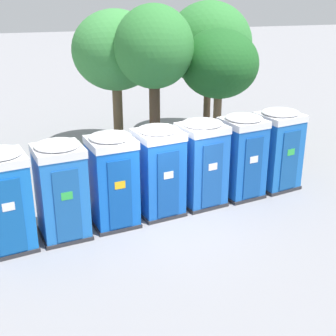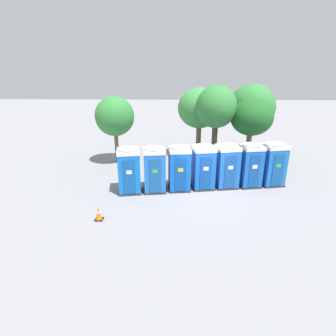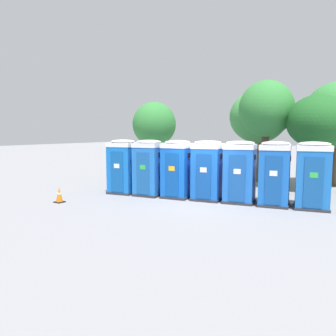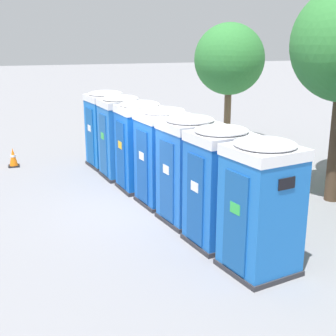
% 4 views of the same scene
% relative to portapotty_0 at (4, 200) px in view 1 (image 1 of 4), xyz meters
% --- Properties ---
extents(ground_plane, '(120.00, 120.00, 0.00)m').
position_rel_portapotty_0_xyz_m(ground_plane, '(4.12, 0.26, -1.28)').
color(ground_plane, gray).
extents(portapotty_0, '(1.41, 1.40, 2.54)m').
position_rel_portapotty_0_xyz_m(portapotty_0, '(0.00, 0.00, 0.00)').
color(portapotty_0, '#2D2D33').
rests_on(portapotty_0, ground).
extents(portapotty_1, '(1.35, 1.35, 2.54)m').
position_rel_portapotty_0_xyz_m(portapotty_1, '(1.35, 0.21, 0.00)').
color(portapotty_1, '#2D2D33').
rests_on(portapotty_1, ground).
extents(portapotty_2, '(1.32, 1.35, 2.54)m').
position_rel_portapotty_0_xyz_m(portapotty_2, '(2.69, 0.47, 0.00)').
color(portapotty_2, '#2D2D33').
rests_on(portapotty_2, ground).
extents(portapotty_3, '(1.38, 1.38, 2.54)m').
position_rel_portapotty_0_xyz_m(portapotty_3, '(4.03, 0.74, 0.00)').
color(portapotty_3, '#2D2D33').
rests_on(portapotty_3, ground).
extents(portapotty_4, '(1.43, 1.40, 2.54)m').
position_rel_portapotty_0_xyz_m(portapotty_4, '(5.38, 0.97, -0.00)').
color(portapotty_4, '#2D2D33').
rests_on(portapotty_4, ground).
extents(portapotty_5, '(1.35, 1.39, 2.54)m').
position_rel_portapotty_0_xyz_m(portapotty_5, '(6.74, 1.16, 0.00)').
color(portapotty_5, '#2D2D33').
rests_on(portapotty_5, ground).
extents(portapotty_6, '(1.46, 1.43, 2.54)m').
position_rel_portapotty_0_xyz_m(portapotty_6, '(8.08, 1.40, -0.00)').
color(portapotty_6, '#2D2D33').
rests_on(portapotty_6, ground).
extents(street_tree_1, '(2.88, 2.88, 4.64)m').
position_rel_portapotty_0_xyz_m(street_tree_1, '(7.63, 5.15, 2.07)').
color(street_tree_1, brown).
rests_on(street_tree_1, ground).
extents(street_tree_2, '(2.77, 2.77, 5.50)m').
position_rel_portapotty_0_xyz_m(street_tree_2, '(5.17, 5.15, 2.73)').
color(street_tree_2, '#4C3826').
rests_on(street_tree_2, ground).
extents(street_tree_3, '(3.28, 3.28, 5.27)m').
position_rel_portapotty_0_xyz_m(street_tree_3, '(4.19, 7.03, 2.45)').
color(street_tree_3, brown).
rests_on(street_tree_3, ground).
extents(street_tree_4, '(3.55, 3.55, 5.51)m').
position_rel_portapotty_0_xyz_m(street_tree_4, '(8.22, 7.66, 2.48)').
color(street_tree_4, brown).
rests_on(street_tree_4, ground).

